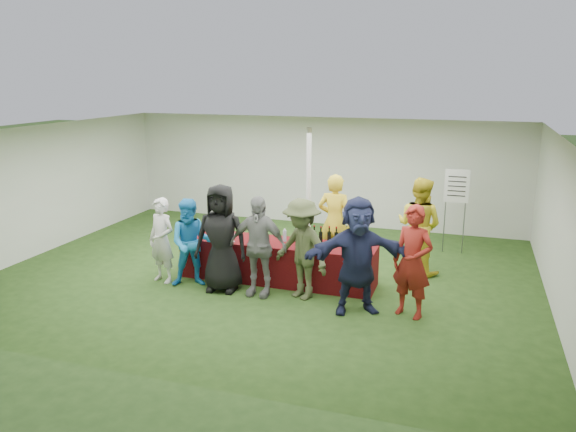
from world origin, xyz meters
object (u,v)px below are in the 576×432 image
(dump_bucket, at_px, (360,249))
(customer_1, at_px, (192,243))
(customer_6, at_px, (412,262))
(customer_3, at_px, (258,246))
(customer_0, at_px, (162,240))
(staff_pourer, at_px, (335,221))
(customer_5, at_px, (358,255))
(staff_back, at_px, (419,226))
(customer_2, at_px, (221,238))
(serving_table, at_px, (278,261))
(customer_4, at_px, (302,249))
(wine_list_sign, at_px, (456,192))

(dump_bucket, xyz_separation_m, customer_1, (-2.94, -0.48, -0.04))
(customer_6, bearing_deg, customer_1, -160.60)
(customer_3, bearing_deg, customer_0, 179.41)
(staff_pourer, xyz_separation_m, customer_6, (1.69, -1.87, -0.04))
(customer_3, distance_m, customer_5, 1.76)
(customer_3, distance_m, customer_6, 2.60)
(staff_back, relative_size, customer_0, 1.18)
(customer_0, xyz_separation_m, customer_1, (0.61, -0.02, 0.02))
(customer_0, relative_size, customer_3, 0.90)
(staff_back, relative_size, customer_2, 0.98)
(dump_bucket, distance_m, staff_pourer, 1.49)
(dump_bucket, bearing_deg, customer_0, -172.55)
(customer_2, bearing_deg, customer_3, -6.92)
(staff_pourer, relative_size, customer_1, 1.17)
(staff_back, bearing_deg, customer_2, 53.99)
(customer_3, relative_size, customer_5, 0.93)
(serving_table, xyz_separation_m, dump_bucket, (1.56, -0.22, 0.46))
(customer_0, height_order, customer_6, customer_6)
(dump_bucket, bearing_deg, customer_4, -155.16)
(staff_pourer, height_order, customer_6, staff_pourer)
(customer_1, relative_size, customer_2, 0.84)
(serving_table, distance_m, customer_4, 1.04)
(customer_2, distance_m, customer_4, 1.44)
(staff_pourer, relative_size, customer_2, 0.98)
(serving_table, relative_size, customer_6, 2.01)
(staff_back, distance_m, customer_0, 4.81)
(customer_0, height_order, customer_4, customer_4)
(wine_list_sign, relative_size, customer_1, 1.12)
(serving_table, xyz_separation_m, customer_1, (-1.38, -0.70, 0.43))
(staff_pourer, xyz_separation_m, customer_1, (-2.18, -1.76, -0.13))
(serving_table, relative_size, customer_1, 2.25)
(customer_3, bearing_deg, customer_6, -0.58)
(staff_back, xyz_separation_m, customer_5, (-0.73, -2.21, 0.02))
(customer_1, bearing_deg, customer_4, -22.30)
(customer_2, bearing_deg, customer_0, 171.43)
(serving_table, bearing_deg, customer_1, -152.97)
(serving_table, xyz_separation_m, staff_back, (2.39, 1.29, 0.55))
(dump_bucket, distance_m, customer_3, 1.74)
(customer_2, bearing_deg, serving_table, 36.76)
(customer_3, relative_size, customer_4, 1.01)
(customer_4, bearing_deg, dump_bucket, 51.90)
(dump_bucket, height_order, customer_4, customer_4)
(customer_6, bearing_deg, serving_table, -176.98)
(customer_0, xyz_separation_m, customer_3, (1.90, -0.05, 0.09))
(serving_table, distance_m, staff_pourer, 1.44)
(staff_back, distance_m, customer_2, 3.76)
(serving_table, relative_size, wine_list_sign, 2.00)
(customer_5, relative_size, customer_6, 1.05)
(staff_pourer, relative_size, customer_3, 1.07)
(customer_0, relative_size, customer_1, 0.98)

